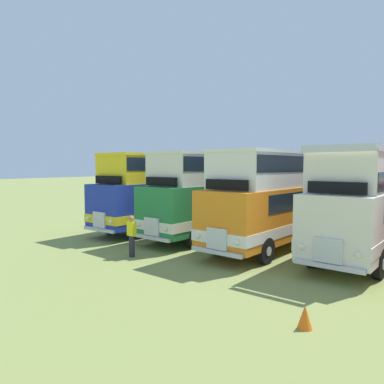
{
  "coord_description": "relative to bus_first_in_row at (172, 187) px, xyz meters",
  "views": [
    {
      "loc": [
        3.53,
        -17.17,
        3.84
      ],
      "look_at": [
        -9.44,
        -0.4,
        2.29
      ],
      "focal_mm": 34.36,
      "sensor_mm": 36.0,
      "label": 1
    }
  ],
  "objects": [
    {
      "name": "ground_plane",
      "position": [
        11.39,
        -0.05,
        -2.47
      ],
      "size": [
        200.0,
        200.0,
        0.0
      ],
      "primitive_type": "plane",
      "color": "olive"
    },
    {
      "name": "bus_first_in_row",
      "position": [
        0.0,
        0.0,
        0.0
      ],
      "size": [
        2.64,
        11.02,
        4.49
      ],
      "color": "#1E339E",
      "rests_on": "ground"
    },
    {
      "name": "bus_second_in_row",
      "position": [
        3.8,
        -0.04,
        -0.0
      ],
      "size": [
        3.06,
        10.79,
        4.49
      ],
      "color": "#237538",
      "rests_on": "ground"
    },
    {
      "name": "bus_third_in_row",
      "position": [
        7.6,
        -0.27,
        0.0
      ],
      "size": [
        2.99,
        11.3,
        4.49
      ],
      "color": "orange",
      "rests_on": "ground"
    },
    {
      "name": "bus_fourth_in_row",
      "position": [
        11.39,
        -0.01,
        -0.11
      ],
      "size": [
        2.77,
        10.55,
        4.52
      ],
      "color": "silver",
      "rests_on": "ground"
    },
    {
      "name": "cone_near_end",
      "position": [
        11.88,
        -8.96,
        -2.19
      ],
      "size": [
        0.36,
        0.36,
        0.56
      ],
      "primitive_type": "cone",
      "color": "orange",
      "rests_on": "ground"
    },
    {
      "name": "marshal_person",
      "position": [
        3.63,
        -6.76,
        -1.59
      ],
      "size": [
        0.36,
        0.24,
        1.73
      ],
      "color": "#23232D",
      "rests_on": "ground"
    }
  ]
}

